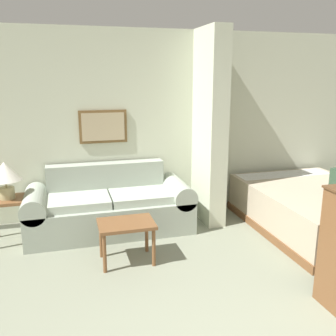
{
  "coord_description": "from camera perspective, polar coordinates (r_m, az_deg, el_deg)",
  "views": [
    {
      "loc": [
        -1.29,
        -1.52,
        1.99
      ],
      "look_at": [
        -0.27,
        2.14,
        1.05
      ],
      "focal_mm": 40.0,
      "sensor_mm": 36.0,
      "label": 1
    }
  ],
  "objects": [
    {
      "name": "wall_back",
      "position": [
        5.34,
        -1.52,
        6.44
      ],
      "size": [
        7.39,
        0.16,
        2.6
      ],
      "color": "beige",
      "rests_on": "ground_plane"
    },
    {
      "name": "coffee_table",
      "position": [
        4.11,
        -6.37,
        -9.11
      ],
      "size": [
        0.6,
        0.43,
        0.46
      ],
      "color": "brown",
      "rests_on": "ground_plane"
    },
    {
      "name": "table_lamp",
      "position": [
        4.81,
        -23.59,
        -0.8
      ],
      "size": [
        0.38,
        0.38,
        0.45
      ],
      "color": "tan",
      "rests_on": "side_table"
    },
    {
      "name": "wall_partition_pillar",
      "position": [
        5.12,
        6.36,
        6.11
      ],
      "size": [
        0.24,
        0.74,
        2.6
      ],
      "color": "beige",
      "rests_on": "ground_plane"
    },
    {
      "name": "couch",
      "position": [
        4.97,
        -8.87,
        -5.92
      ],
      "size": [
        2.13,
        0.84,
        0.85
      ],
      "color": "#99A393",
      "rests_on": "ground_plane"
    },
    {
      "name": "bed",
      "position": [
        5.37,
        21.57,
        -5.71
      ],
      "size": [
        1.6,
        2.1,
        0.54
      ],
      "color": "brown",
      "rests_on": "ground_plane"
    },
    {
      "name": "side_table",
      "position": [
        4.93,
        -23.13,
        -5.4
      ],
      "size": [
        0.42,
        0.42,
        0.56
      ],
      "color": "brown",
      "rests_on": "ground_plane"
    }
  ]
}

